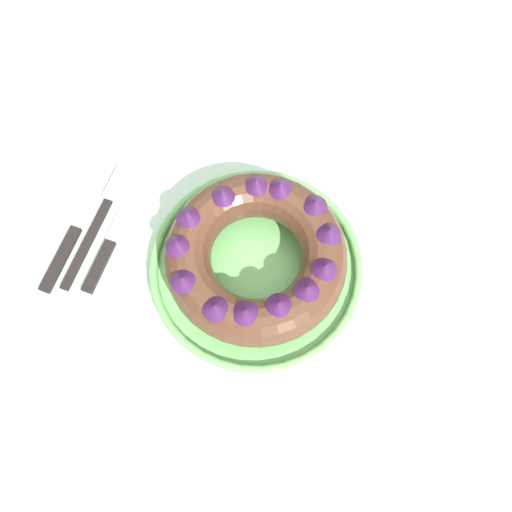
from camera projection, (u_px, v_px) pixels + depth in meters
ground_plane at (263, 349)px, 1.43m from camera, size 8.00×8.00×0.00m
dining_table at (269, 278)px, 0.79m from camera, size 1.29×1.28×0.76m
serving_dish at (256, 266)px, 0.70m from camera, size 0.30×0.30×0.02m
bundt_cake at (256, 255)px, 0.66m from camera, size 0.24×0.24×0.08m
fork at (100, 217)px, 0.73m from camera, size 0.02×0.20×0.01m
serving_knife at (76, 231)px, 0.73m from camera, size 0.02×0.23×0.01m
cake_knife at (110, 244)px, 0.72m from camera, size 0.02×0.18×0.01m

